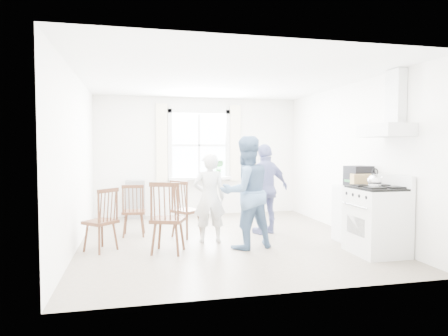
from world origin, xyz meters
TOP-DOWN VIEW (x-y plane):
  - room_shell at (0.00, 0.00)m, footprint 4.62×5.12m
  - window_assembly at (0.00, 2.45)m, footprint 1.88×0.24m
  - range_hood at (2.07, -1.35)m, footprint 0.45×0.76m
  - shelf_unit at (-1.40, 2.33)m, footprint 0.40×0.30m
  - gas_stove at (1.91, -1.35)m, footprint 0.68×0.76m
  - kettle at (1.82, -1.42)m, footprint 0.19×0.19m
  - low_cabinet at (1.98, -0.65)m, footprint 0.50×0.55m
  - stereo_stack at (2.01, -0.70)m, footprint 0.39×0.36m
  - cardboard_box at (1.97, -0.87)m, footprint 0.36×0.29m
  - windsor_chair_a at (-1.44, 0.50)m, footprint 0.40×0.39m
  - windsor_chair_b at (-0.99, -0.74)m, footprint 0.55×0.55m
  - windsor_chair_c at (-1.83, -0.39)m, footprint 0.54×0.54m
  - person_left at (-0.26, -0.15)m, footprint 0.54×0.54m
  - person_mid at (0.20, -0.62)m, footprint 0.99×0.99m
  - person_right at (0.81, 0.27)m, footprint 1.15×1.15m
  - potted_plant at (0.43, 2.36)m, footprint 0.27×0.27m
  - windsor_chair_d at (-0.64, 0.25)m, footprint 0.56×0.56m

SIDE VIEW (x-z plane):
  - shelf_unit at x=-1.40m, z-range 0.00..0.80m
  - low_cabinet at x=1.98m, z-range 0.00..0.90m
  - gas_stove at x=1.91m, z-range -0.08..1.04m
  - windsor_chair_a at x=-1.44m, z-range 0.10..0.99m
  - windsor_chair_c at x=-1.83m, z-range 0.10..1.03m
  - windsor_chair_d at x=-0.64m, z-range 0.11..1.07m
  - windsor_chair_b at x=-0.99m, z-range 0.11..1.15m
  - person_left at x=-0.26m, z-range 0.00..1.41m
  - person_right at x=0.81m, z-range 0.00..1.56m
  - person_mid at x=0.20m, z-range 0.00..1.67m
  - cardboard_box at x=1.97m, z-range 0.90..1.10m
  - potted_plant at x=0.43m, z-range 0.85..1.22m
  - kettle at x=1.82m, z-range 0.91..1.18m
  - stereo_stack at x=2.01m, z-range 0.90..1.21m
  - room_shell at x=0.00m, z-range -0.02..2.62m
  - window_assembly at x=0.00m, z-range 0.61..2.31m
  - range_hood at x=2.07m, z-range 1.43..2.37m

